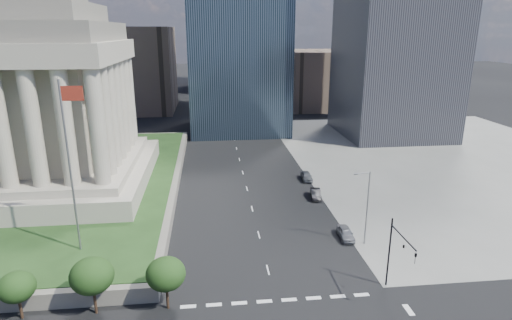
{
  "coord_description": "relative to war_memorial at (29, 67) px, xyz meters",
  "views": [
    {
      "loc": [
        -6.28,
        -23.68,
        26.84
      ],
      "look_at": [
        -0.97,
        23.87,
        12.32
      ],
      "focal_mm": 30.0,
      "sensor_mm": 36.0,
      "label": 1
    }
  ],
  "objects": [
    {
      "name": "building_filler_nw",
      "position": [
        4.0,
        82.0,
        -7.4
      ],
      "size": [
        24.0,
        30.0,
        28.0
      ],
      "primitive_type": "cube",
      "color": "brown",
      "rests_on": "ground"
    },
    {
      "name": "building_filler_ne",
      "position": [
        66.0,
        82.0,
        -11.4
      ],
      "size": [
        20.0,
        30.0,
        20.0
      ],
      "primitive_type": "cube",
      "color": "brown",
      "rests_on": "ground"
    },
    {
      "name": "sidewalk_ne",
      "position": [
        80.0,
        12.0,
        -21.38
      ],
      "size": [
        68.0,
        90.0,
        0.03
      ],
      "primitive_type": "cube",
      "color": "slate",
      "rests_on": "ground"
    },
    {
      "name": "ground",
      "position": [
        34.0,
        52.0,
        -21.4
      ],
      "size": [
        500.0,
        500.0,
        0.0
      ],
      "primitive_type": "plane",
      "color": "black",
      "rests_on": "ground"
    },
    {
      "name": "midrise_glass",
      "position": [
        36.0,
        47.0,
        8.6
      ],
      "size": [
        26.0,
        26.0,
        60.0
      ],
      "primitive_type": "cube",
      "color": "black",
      "rests_on": "ground"
    },
    {
      "name": "street_lamp_north",
      "position": [
        47.33,
        -23.0,
        -15.74
      ],
      "size": [
        2.13,
        0.22,
        10.0
      ],
      "color": "slate",
      "rests_on": "ground"
    },
    {
      "name": "parked_sedan_far",
      "position": [
        45.5,
        2.25,
        -20.62
      ],
      "size": [
        2.05,
        4.64,
        1.55
      ],
      "primitive_type": "imported",
      "rotation": [
        0.0,
        0.0,
        -0.05
      ],
      "color": "#55595D",
      "rests_on": "ground"
    },
    {
      "name": "traffic_signal_ne",
      "position": [
        46.5,
        -34.3,
        -16.15
      ],
      "size": [
        0.3,
        5.74,
        8.0
      ],
      "color": "black",
      "rests_on": "ground"
    },
    {
      "name": "parked_sedan_near",
      "position": [
        45.5,
        -21.27,
        -20.65
      ],
      "size": [
        2.01,
        4.5,
        1.5
      ],
      "primitive_type": "imported",
      "rotation": [
        0.0,
        0.0,
        -0.05
      ],
      "color": "gray",
      "rests_on": "ground"
    },
    {
      "name": "war_memorial",
      "position": [
        0.0,
        0.0,
        0.0
      ],
      "size": [
        34.0,
        34.0,
        39.0
      ],
      "primitive_type": null,
      "color": "#9D9284",
      "rests_on": "plaza_lawn"
    },
    {
      "name": "flagpole",
      "position": [
        12.17,
        -24.0,
        -8.29
      ],
      "size": [
        2.52,
        0.24,
        20.0
      ],
      "color": "slate",
      "rests_on": "plaza_lawn"
    },
    {
      "name": "parked_sedan_mid",
      "position": [
        45.01,
        -6.65,
        -20.66
      ],
      "size": [
        2.17,
        4.66,
        1.48
      ],
      "primitive_type": "imported",
      "rotation": [
        0.0,
        0.0,
        -0.14
      ],
      "color": "black",
      "rests_on": "ground"
    }
  ]
}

